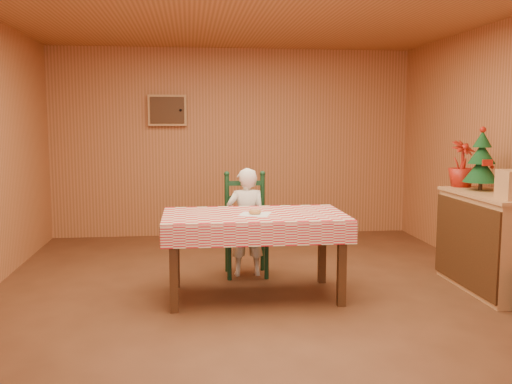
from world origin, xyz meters
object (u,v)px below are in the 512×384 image
Objects in this scene: ladder_chair at (246,227)px; christmas_tree at (481,162)px; dining_table at (254,222)px; seated_child at (246,222)px; shelf_unit at (490,242)px.

christmas_tree is (2.25, -0.60, 0.71)m from ladder_chair.
christmas_tree reaches higher than ladder_chair.
dining_table is 1.53× the size of ladder_chair.
seated_child is (0.00, -0.06, 0.06)m from ladder_chair.
christmas_tree reaches higher than dining_table.
seated_child is 2.38m from shelf_unit.
christmas_tree is at bearing -15.04° from ladder_chair.
shelf_unit is at bearing -20.87° from ladder_chair.
ladder_chair is at bearing 159.13° from shelf_unit.
ladder_chair is at bearing 164.96° from christmas_tree.
christmas_tree is at bearing 166.32° from seated_child.
christmas_tree is (2.25, -0.55, 0.65)m from seated_child.
shelf_unit is at bearing 160.42° from seated_child.
ladder_chair reaches higher than shelf_unit.
shelf_unit is (2.24, -0.85, -0.04)m from ladder_chair.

